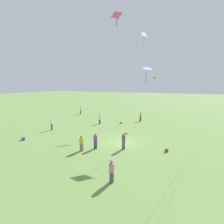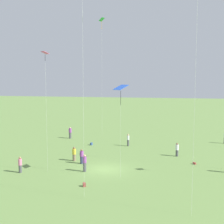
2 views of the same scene
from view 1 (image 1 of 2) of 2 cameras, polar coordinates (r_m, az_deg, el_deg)
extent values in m
plane|color=#6B8E47|center=(21.33, 2.71, -9.88)|extent=(240.00, 240.00, 0.00)
cylinder|color=#847056|center=(18.94, -9.91, -11.26)|extent=(0.53, 0.53, 0.78)
cylinder|color=gold|center=(18.70, -9.97, -9.22)|extent=(0.62, 0.62, 0.64)
sphere|color=brown|center=(18.57, -10.01, -7.94)|extent=(0.24, 0.24, 0.24)
cylinder|color=#4C4C51|center=(13.27, -0.13, -20.44)|extent=(0.38, 0.38, 0.78)
cylinder|color=pink|center=(12.94, -0.13, -17.70)|extent=(0.45, 0.45, 0.65)
sphere|color=#A87A56|center=(12.74, -0.13, -15.92)|extent=(0.24, 0.24, 0.24)
cylinder|color=#232328|center=(33.41, 9.26, -2.21)|extent=(0.39, 0.39, 0.90)
cylinder|color=gold|center=(33.26, 9.30, -0.87)|extent=(0.46, 0.46, 0.68)
sphere|color=tan|center=(33.19, 9.32, -0.09)|extent=(0.24, 0.24, 0.24)
cylinder|color=#4C4C51|center=(19.15, 3.79, -10.66)|extent=(0.42, 0.42, 0.93)
cylinder|color=purple|center=(18.91, 3.81, -8.44)|extent=(0.49, 0.49, 0.62)
sphere|color=tan|center=(18.78, 3.82, -7.19)|extent=(0.24, 0.24, 0.24)
cylinder|color=#4C4C51|center=(30.85, -4.05, -3.16)|extent=(0.42, 0.42, 0.78)
cylinder|color=white|center=(30.70, -4.06, -1.85)|extent=(0.50, 0.50, 0.65)
sphere|color=brown|center=(30.62, -4.07, -1.03)|extent=(0.24, 0.24, 0.24)
cylinder|color=#333D5B|center=(19.37, -5.43, -10.60)|extent=(0.50, 0.50, 0.84)
cylinder|color=purple|center=(19.14, -5.46, -8.59)|extent=(0.59, 0.59, 0.59)
sphere|color=brown|center=(19.02, -5.48, -7.40)|extent=(0.24, 0.24, 0.24)
cylinder|color=#4C4C51|center=(41.47, -10.22, -0.05)|extent=(0.35, 0.35, 0.87)
cylinder|color=white|center=(41.36, -10.25, 1.00)|extent=(0.41, 0.41, 0.67)
sphere|color=#A87A56|center=(41.30, -10.27, 1.63)|extent=(0.24, 0.24, 0.24)
cylinder|color=#4C4C51|center=(28.28, -19.07, -4.66)|extent=(0.38, 0.38, 0.90)
cylinder|color=white|center=(28.12, -19.15, -3.17)|extent=(0.45, 0.45, 0.60)
sphere|color=tan|center=(28.03, -19.19, -2.33)|extent=(0.24, 0.24, 0.24)
cube|color=green|center=(37.40, 10.32, 23.70)|extent=(1.35, 1.42, 0.93)
cylinder|color=purple|center=(37.15, 10.27, 22.13)|extent=(0.04, 0.04, 1.39)
cylinder|color=silver|center=(36.20, 9.94, 11.01)|extent=(0.01, 0.01, 16.44)
cube|color=#E54C99|center=(15.20, 1.52, 29.07)|extent=(0.87, 0.88, 0.26)
cylinder|color=black|center=(15.03, 1.51, 27.25)|extent=(0.04, 0.04, 0.63)
cylinder|color=silver|center=(14.31, 1.42, 5.60)|extent=(0.01, 0.01, 12.13)
cube|color=orange|center=(33.00, 13.69, 10.81)|extent=(0.80, 0.79, 0.36)
cylinder|color=red|center=(32.98, 13.65, 9.84)|extent=(0.04, 0.04, 0.76)
cylinder|color=silver|center=(33.11, 13.42, 3.83)|extent=(0.01, 0.01, 8.06)
cube|color=blue|center=(21.50, 11.11, 13.80)|extent=(1.59, 1.60, 0.48)
cylinder|color=black|center=(21.44, 11.02, 11.09)|extent=(0.04, 0.04, 1.33)
cylinder|color=silver|center=(21.58, 10.75, 2.14)|extent=(0.01, 0.01, 8.76)
cylinder|color=silver|center=(27.34, 30.42, 15.40)|extent=(0.01, 0.01, 21.02)
cylinder|color=silver|center=(19.03, 26.67, 19.49)|extent=(0.01, 0.01, 21.34)
cube|color=#933833|center=(19.35, 17.37, -11.81)|extent=(0.37, 0.34, 0.33)
cube|color=#33518C|center=(24.69, -26.99, -7.80)|extent=(0.45, 0.31, 0.36)
cube|color=#933833|center=(31.16, 2.91, -3.56)|extent=(0.42, 0.38, 0.21)
camera|label=2|loc=(34.93, 69.06, 7.78)|focal=50.00mm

